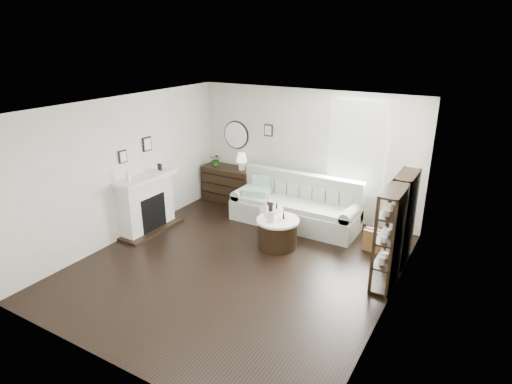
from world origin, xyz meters
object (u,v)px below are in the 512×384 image
Objects in this scene: sofa at (296,208)px; dresser at (229,184)px; drum_table at (278,233)px; pedestal_table at (272,211)px.

sofa is 1.96m from dresser.
drum_table is 1.38× the size of pedestal_table.
sofa reaches higher than dresser.
pedestal_table is (-0.16, -0.78, 0.19)m from sofa.
dresser reaches higher than drum_table.
dresser is (-1.92, 0.39, 0.08)m from sofa.
pedestal_table is at bearing -101.64° from sofa.
drum_table is at bearing -82.31° from sofa.
drum_table is at bearing -35.98° from dresser.
sofa reaches higher than drum_table.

